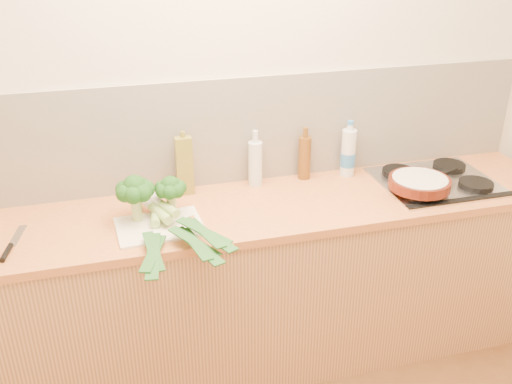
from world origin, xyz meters
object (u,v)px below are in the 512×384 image
gas_hob (436,180)px  chopping_board (160,226)px  skillet (420,182)px  chefs_knife (9,248)px

gas_hob → chopping_board: bearing=-176.3°
gas_hob → skillet: (-0.16, -0.09, 0.05)m
gas_hob → skillet: 0.19m
chopping_board → skillet: skillet is taller
gas_hob → chefs_knife: (-2.04, -0.12, -0.01)m
skillet → gas_hob: bearing=10.4°
chopping_board → skillet: size_ratio=0.88×
chefs_knife → skillet: 1.88m
chopping_board → gas_hob: bearing=0.2°
chefs_knife → skillet: size_ratio=0.72×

